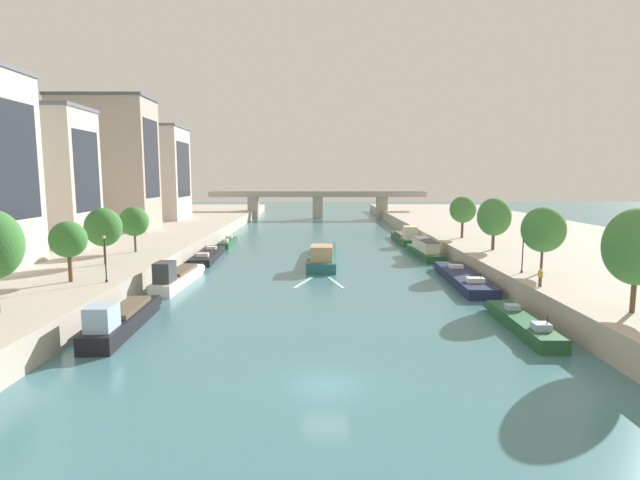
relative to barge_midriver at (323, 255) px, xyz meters
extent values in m
plane|color=#42757F|center=(-0.43, -40.48, -0.96)|extent=(400.00, 400.00, 0.00)
cube|color=#B7AD9E|center=(-36.37, 14.52, 0.20)|extent=(36.00, 170.00, 2.32)
cube|color=#B7AD9E|center=(35.51, 14.52, 0.20)|extent=(36.00, 170.00, 2.32)
cube|color=#23666B|center=(0.03, 0.68, -0.35)|extent=(4.40, 19.58, 1.22)
cube|color=#23666B|center=(0.43, 10.75, -0.23)|extent=(3.50, 1.39, 0.98)
cube|color=#23666B|center=(0.03, 0.68, 0.29)|extent=(4.48, 19.58, 0.06)
cube|color=tan|center=(-0.24, -5.93, 1.24)|extent=(2.88, 4.00, 1.84)
cube|color=black|center=(-0.16, -3.97, 1.52)|extent=(2.18, 0.12, 0.52)
cube|color=brown|center=(0.10, 2.62, 0.50)|extent=(3.23, 10.22, 0.36)
cylinder|color=#232328|center=(0.34, -5.17, 0.87)|extent=(0.07, 0.07, 1.10)
cube|color=silver|center=(1.24, -13.41, -0.94)|extent=(1.77, 5.91, 0.03)
cube|color=silver|center=(-2.36, -13.27, -0.94)|extent=(2.22, 5.81, 0.03)
cube|color=black|center=(-15.88, -30.18, -0.34)|extent=(2.69, 11.76, 1.24)
cube|color=black|center=(-16.09, -24.00, -0.22)|extent=(2.23, 1.33, 0.99)
cube|color=black|center=(-15.88, -30.18, 0.31)|extent=(2.74, 11.76, 0.06)
cube|color=#9EBCD6|center=(-15.75, -34.16, 1.20)|extent=(1.80, 2.39, 1.73)
cube|color=black|center=(-15.79, -32.98, 1.46)|extent=(1.38, 0.08, 0.48)
cube|color=brown|center=(-15.92, -29.02, 0.52)|extent=(2.00, 6.13, 0.36)
cylinder|color=#232328|center=(-15.42, -33.68, 0.89)|extent=(0.07, 0.07, 1.10)
cube|color=silver|center=(-16.02, -14.41, -0.38)|extent=(2.69, 12.39, 1.17)
cube|color=silver|center=(-15.77, -7.91, -0.26)|extent=(2.15, 1.33, 0.95)
cube|color=silver|center=(-16.02, -14.41, 0.24)|extent=(2.74, 12.39, 0.06)
cube|color=#38383D|center=(-16.18, -18.60, 1.29)|extent=(1.76, 2.53, 2.05)
cube|color=black|center=(-16.13, -17.36, 1.60)|extent=(1.33, 0.08, 0.57)
cube|color=brown|center=(-15.97, -13.18, 0.45)|extent=(1.98, 6.46, 0.36)
cylinder|color=#232328|center=(-15.83, -18.12, 0.82)|extent=(0.07, 0.07, 1.10)
cube|color=black|center=(-16.47, 2.48, -0.50)|extent=(3.34, 13.75, 0.93)
cube|color=black|center=(-16.75, 9.65, -0.40)|extent=(2.72, 1.31, 0.82)
cube|color=black|center=(-16.47, 2.48, 0.00)|extent=(3.40, 13.75, 0.06)
cube|color=white|center=(-16.59, 5.48, 0.23)|extent=(1.44, 0.95, 0.40)
cube|color=white|center=(-16.32, -1.34, 0.27)|extent=(1.59, 1.16, 0.48)
cylinder|color=#232328|center=(-15.89, -1.60, 0.58)|extent=(0.07, 0.07, 1.10)
cube|color=#235633|center=(-16.11, 16.41, -0.51)|extent=(1.90, 9.82, 0.90)
cube|color=#235633|center=(-16.18, 21.66, -0.42)|extent=(1.69, 1.22, 0.81)
cube|color=#235633|center=(-16.11, 16.41, -0.03)|extent=(1.94, 9.82, 0.06)
cube|color=white|center=(-16.14, 18.57, 0.20)|extent=(0.89, 0.91, 0.40)
cube|color=white|center=(-16.07, 13.67, 0.24)|extent=(0.98, 1.11, 0.48)
cylinder|color=#232328|center=(-15.80, 13.48, 0.55)|extent=(0.07, 0.07, 1.10)
cube|color=#235633|center=(14.95, -30.74, -0.46)|extent=(2.23, 10.64, 0.99)
cube|color=#235633|center=(15.04, -25.09, -0.37)|extent=(1.99, 1.24, 0.86)
cube|color=#235633|center=(14.95, -30.74, 0.06)|extent=(2.27, 10.64, 0.06)
cube|color=#9EBCD6|center=(14.99, -28.41, 0.29)|extent=(1.05, 0.92, 0.40)
cube|color=#9EBCD6|center=(14.91, -33.71, 0.33)|extent=(1.16, 1.12, 0.48)
cylinder|color=#232328|center=(15.22, -33.93, 0.64)|extent=(0.07, 0.07, 1.10)
cube|color=#1E284C|center=(15.39, -13.95, -0.45)|extent=(3.72, 15.79, 1.03)
cube|color=#1E284C|center=(15.69, -5.76, -0.34)|extent=(3.04, 1.33, 0.88)
cube|color=#1E284C|center=(15.39, -13.95, 0.10)|extent=(3.78, 15.80, 0.06)
cube|color=white|center=(15.52, -10.50, 0.33)|extent=(1.61, 0.96, 0.40)
cube|color=white|center=(15.24, -18.34, 0.37)|extent=(1.78, 1.16, 0.48)
cylinder|color=#232328|center=(15.70, -18.67, 0.68)|extent=(0.07, 0.07, 1.10)
cube|color=#235633|center=(15.01, 4.32, -0.46)|extent=(2.88, 12.77, 1.00)
cube|color=#235633|center=(14.77, 11.01, -0.36)|extent=(2.35, 1.30, 0.86)
cube|color=#235633|center=(15.01, 4.32, 0.07)|extent=(2.93, 12.77, 0.06)
cube|color=beige|center=(15.03, 3.68, 0.88)|extent=(2.28, 8.19, 1.57)
cube|color=#4C4C51|center=(15.03, 3.68, 1.70)|extent=(2.44, 8.44, 0.08)
cylinder|color=#232328|center=(15.51, 0.53, 0.65)|extent=(0.07, 0.07, 1.10)
cube|color=#235633|center=(15.07, 20.57, -0.43)|extent=(2.76, 14.27, 1.05)
cube|color=#235633|center=(15.10, 28.05, -0.33)|extent=(2.58, 1.23, 0.89)
cube|color=#235633|center=(15.07, 20.57, 0.12)|extent=(2.82, 14.27, 0.06)
cube|color=beige|center=(15.06, 15.72, 1.27)|extent=(2.05, 2.86, 2.23)
cube|color=black|center=(15.06, 17.16, 1.60)|extent=(1.63, 0.04, 0.62)
cube|color=brown|center=(15.08, 22.00, 0.33)|extent=(2.14, 7.42, 0.36)
cylinder|color=#232328|center=(15.47, 16.29, 0.70)|extent=(0.07, 0.07, 1.10)
cylinder|color=brown|center=(-23.20, -23.32, 2.84)|extent=(0.36, 0.36, 2.97)
ellipsoid|color=#387533|center=(-23.20, -23.32, 5.23)|extent=(3.22, 3.22, 3.27)
cylinder|color=brown|center=(-23.84, -14.48, 2.81)|extent=(0.25, 0.25, 2.90)
ellipsoid|color=#387533|center=(-23.84, -14.48, 5.40)|extent=(3.88, 3.88, 4.14)
cylinder|color=brown|center=(-23.72, -5.83, 2.79)|extent=(0.27, 0.27, 2.86)
ellipsoid|color=#387533|center=(-23.72, -5.83, 5.24)|extent=(3.58, 3.58, 3.70)
cylinder|color=brown|center=(21.18, -33.83, 2.95)|extent=(0.35, 0.35, 3.19)
ellipsoid|color=#427F3D|center=(21.18, -33.83, 6.03)|extent=(4.42, 4.42, 5.38)
cylinder|color=brown|center=(21.23, -19.76, 2.91)|extent=(0.25, 0.25, 3.10)
ellipsoid|color=#427F3D|center=(21.23, -19.76, 5.69)|extent=(4.17, 4.17, 4.46)
cylinder|color=brown|center=(21.97, -4.45, 2.83)|extent=(0.39, 0.39, 2.95)
ellipsoid|color=#427F3D|center=(21.97, -4.45, 5.66)|extent=(4.26, 4.26, 4.90)
cylinder|color=brown|center=(21.70, 8.13, 2.99)|extent=(0.39, 0.39, 3.26)
ellipsoid|color=#427F3D|center=(21.70, 8.13, 5.74)|extent=(4.03, 4.03, 4.10)
cylinder|color=black|center=(-19.88, -23.55, 3.33)|extent=(0.11, 0.11, 3.94)
sphere|color=#EAE5C6|center=(-19.88, -23.55, 5.44)|extent=(0.28, 0.28, 0.28)
cylinder|color=black|center=(-19.88, -23.55, 1.46)|extent=(0.22, 0.22, 0.20)
cylinder|color=black|center=(19.41, -19.54, 3.58)|extent=(0.11, 0.11, 4.43)
sphere|color=#EAE5C6|center=(19.41, -19.54, 5.93)|extent=(0.28, 0.28, 0.28)
cylinder|color=black|center=(19.41, -19.54, 1.46)|extent=(0.22, 0.22, 0.20)
cube|color=#232833|center=(-31.55, -16.73, 12.41)|extent=(0.04, 8.80, 12.05)
cube|color=#BCB2A8|center=(-37.92, 1.37, 10.58)|extent=(10.78, 9.16, 18.44)
cube|color=#565B66|center=(-37.92, 1.37, 20.05)|extent=(11.11, 9.44, 0.50)
cube|color=#232833|center=(-32.51, 1.37, 11.50)|extent=(0.04, 7.33, 11.06)
cube|color=#A89989|center=(-37.92, 20.62, 12.73)|extent=(16.00, 9.33, 22.74)
cube|color=#4C515B|center=(-37.92, 20.62, 24.35)|extent=(16.48, 9.61, 0.50)
cube|color=#232833|center=(-29.90, 20.62, 13.86)|extent=(0.04, 7.46, 13.64)
cube|color=#BCB2A8|center=(-37.92, 42.53, 11.29)|extent=(15.44, 12.63, 19.86)
cube|color=#565B66|center=(-37.92, 42.53, 21.47)|extent=(15.91, 13.01, 0.50)
cube|color=#232833|center=(-30.18, 42.53, 12.28)|extent=(0.04, 10.10, 11.91)
cube|color=#9E998E|center=(-0.43, 69.67, 5.45)|extent=(59.88, 4.40, 0.60)
cube|color=#9E998E|center=(-0.43, 67.67, 6.20)|extent=(59.88, 0.30, 0.90)
cube|color=#9E998E|center=(-0.43, 71.67, 6.20)|extent=(59.88, 0.30, 0.90)
cube|color=#9E998E|center=(-18.37, 69.67, 2.09)|extent=(2.80, 3.60, 6.10)
cube|color=#9E998E|center=(-0.43, 69.67, 2.09)|extent=(2.80, 3.60, 6.10)
cube|color=#9E998E|center=(17.51, 69.67, 2.09)|extent=(2.80, 3.60, 6.10)
cylinder|color=#473D33|center=(18.34, -25.68, 1.78)|extent=(0.13, 0.13, 0.84)
cylinder|color=#473D33|center=(18.40, -25.87, 1.78)|extent=(0.13, 0.13, 0.84)
cube|color=gold|center=(18.37, -25.77, 2.48)|extent=(0.30, 0.39, 0.56)
sphere|color=tan|center=(18.37, -25.77, 2.88)|extent=(0.21, 0.21, 0.21)
cylinder|color=gold|center=(18.30, -25.56, 2.48)|extent=(0.09, 0.09, 0.54)
cylinder|color=gold|center=(18.44, -25.98, 2.48)|extent=(0.09, 0.09, 0.54)
camera|label=1|loc=(-1.00, -67.00, 10.84)|focal=27.49mm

